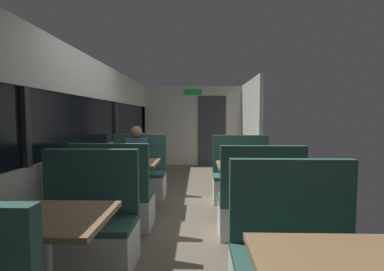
% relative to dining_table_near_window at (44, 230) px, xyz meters
% --- Properties ---
extents(ground_plane, '(3.30, 9.20, 0.02)m').
position_rel_dining_table_near_window_xyz_m(ground_plane, '(0.89, 2.09, -0.65)').
color(ground_plane, '#665B4C').
extents(carriage_window_panel_left, '(0.09, 8.48, 2.30)m').
position_rel_dining_table_near_window_xyz_m(carriage_window_panel_left, '(-0.56, 2.09, 0.47)').
color(carriage_window_panel_left, beige).
rests_on(carriage_window_panel_left, ground_plane).
extents(carriage_end_bulkhead, '(2.90, 0.11, 2.30)m').
position_rel_dining_table_near_window_xyz_m(carriage_end_bulkhead, '(0.95, 6.28, 0.50)').
color(carriage_end_bulkhead, beige).
rests_on(carriage_end_bulkhead, ground_plane).
extents(carriage_aisle_panel_right, '(0.08, 2.40, 2.30)m').
position_rel_dining_table_near_window_xyz_m(carriage_aisle_panel_right, '(2.34, 5.09, 0.51)').
color(carriage_aisle_panel_right, beige).
rests_on(carriage_aisle_panel_right, ground_plane).
extents(dining_table_near_window, '(0.90, 0.70, 0.74)m').
position_rel_dining_table_near_window_xyz_m(dining_table_near_window, '(0.00, 0.00, 0.00)').
color(dining_table_near_window, '#9E9EA3').
rests_on(dining_table_near_window, ground_plane).
extents(bench_near_window_facing_entry, '(0.95, 0.50, 1.10)m').
position_rel_dining_table_near_window_xyz_m(bench_near_window_facing_entry, '(0.00, 0.70, -0.31)').
color(bench_near_window_facing_entry, silver).
rests_on(bench_near_window_facing_entry, ground_plane).
extents(dining_table_mid_window, '(0.90, 0.70, 0.74)m').
position_rel_dining_table_near_window_xyz_m(dining_table_mid_window, '(0.00, 2.31, 0.00)').
color(dining_table_mid_window, '#9E9EA3').
rests_on(dining_table_mid_window, ground_plane).
extents(bench_mid_window_facing_end, '(0.95, 0.50, 1.10)m').
position_rel_dining_table_near_window_xyz_m(bench_mid_window_facing_end, '(0.00, 1.61, -0.31)').
color(bench_mid_window_facing_end, silver).
rests_on(bench_mid_window_facing_end, ground_plane).
extents(bench_mid_window_facing_entry, '(0.95, 0.50, 1.10)m').
position_rel_dining_table_near_window_xyz_m(bench_mid_window_facing_entry, '(0.00, 3.00, -0.31)').
color(bench_mid_window_facing_entry, silver).
rests_on(bench_mid_window_facing_entry, ground_plane).
extents(bench_front_aisle_facing_entry, '(0.95, 0.50, 1.10)m').
position_rel_dining_table_near_window_xyz_m(bench_front_aisle_facing_entry, '(1.79, 0.10, -0.31)').
color(bench_front_aisle_facing_entry, silver).
rests_on(bench_front_aisle_facing_entry, ground_plane).
extents(dining_table_rear_aisle, '(0.90, 0.70, 0.74)m').
position_rel_dining_table_near_window_xyz_m(dining_table_rear_aisle, '(1.79, 2.11, 0.00)').
color(dining_table_rear_aisle, '#9E9EA3').
rests_on(dining_table_rear_aisle, ground_plane).
extents(bench_rear_aisle_facing_end, '(0.95, 0.50, 1.10)m').
position_rel_dining_table_near_window_xyz_m(bench_rear_aisle_facing_end, '(1.79, 1.41, -0.31)').
color(bench_rear_aisle_facing_end, silver).
rests_on(bench_rear_aisle_facing_end, ground_plane).
extents(bench_rear_aisle_facing_entry, '(0.95, 0.50, 1.10)m').
position_rel_dining_table_near_window_xyz_m(bench_rear_aisle_facing_entry, '(1.79, 2.80, -0.31)').
color(bench_rear_aisle_facing_entry, silver).
rests_on(bench_rear_aisle_facing_entry, ground_plane).
extents(seated_passenger, '(0.47, 0.55, 1.26)m').
position_rel_dining_table_near_window_xyz_m(seated_passenger, '(0.00, 2.93, -0.10)').
color(seated_passenger, '#26262D').
rests_on(seated_passenger, ground_plane).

